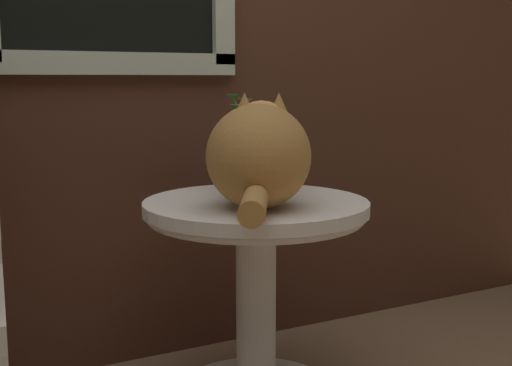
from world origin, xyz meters
The scene contains 3 objects.
wicker_side_table centered at (0.30, 0.26, 0.41)m, with size 0.64×0.64×0.60m.
cat centered at (0.27, 0.19, 0.74)m, with size 0.41×0.60×0.30m.
pewter_vase_with_ivy centered at (0.35, 0.43, 0.69)m, with size 0.12×0.13×0.29m.
Camera 1 is at (-0.58, -1.39, 0.94)m, focal length 47.64 mm.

